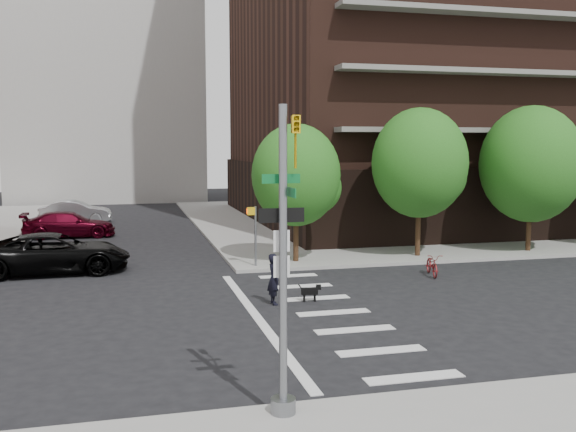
{
  "coord_description": "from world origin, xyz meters",
  "views": [
    {
      "loc": [
        -3.36,
        -19.24,
        5.39
      ],
      "look_at": [
        3.0,
        6.0,
        2.5
      ],
      "focal_mm": 40.0,
      "sensor_mm": 36.0,
      "label": 1
    }
  ],
  "objects_px": {
    "parked_car_black": "(55,253)",
    "scooter": "(432,265)",
    "dog_walker": "(274,279)",
    "traffic_signal": "(285,286)",
    "parked_car_silver": "(76,212)",
    "parked_car_maroon": "(69,225)"
  },
  "relations": [
    {
      "from": "traffic_signal",
      "to": "parked_car_black",
      "type": "bearing_deg",
      "value": 109.7
    },
    {
      "from": "parked_car_maroon",
      "to": "dog_walker",
      "type": "bearing_deg",
      "value": -156.89
    },
    {
      "from": "scooter",
      "to": "dog_walker",
      "type": "bearing_deg",
      "value": -143.9
    },
    {
      "from": "parked_car_black",
      "to": "dog_walker",
      "type": "xyz_separation_m",
      "value": [
        7.76,
        -7.42,
        0.02
      ]
    },
    {
      "from": "parked_car_silver",
      "to": "dog_walker",
      "type": "distance_m",
      "value": 26.86
    },
    {
      "from": "parked_car_silver",
      "to": "traffic_signal",
      "type": "bearing_deg",
      "value": -167.79
    },
    {
      "from": "traffic_signal",
      "to": "parked_car_silver",
      "type": "height_order",
      "value": "traffic_signal"
    },
    {
      "from": "dog_walker",
      "to": "parked_car_black",
      "type": "bearing_deg",
      "value": 42.68
    },
    {
      "from": "parked_car_maroon",
      "to": "parked_car_silver",
      "type": "xyz_separation_m",
      "value": [
        -0.14,
        7.18,
        0.03
      ]
    },
    {
      "from": "parked_car_black",
      "to": "parked_car_maroon",
      "type": "height_order",
      "value": "parked_car_black"
    },
    {
      "from": "parked_car_black",
      "to": "parked_car_silver",
      "type": "bearing_deg",
      "value": 0.06
    },
    {
      "from": "parked_car_black",
      "to": "dog_walker",
      "type": "bearing_deg",
      "value": -135.2
    },
    {
      "from": "parked_car_silver",
      "to": "scooter",
      "type": "relative_size",
      "value": 2.68
    },
    {
      "from": "parked_car_black",
      "to": "dog_walker",
      "type": "distance_m",
      "value": 10.74
    },
    {
      "from": "traffic_signal",
      "to": "scooter",
      "type": "bearing_deg",
      "value": 52.56
    },
    {
      "from": "traffic_signal",
      "to": "dog_walker",
      "type": "height_order",
      "value": "traffic_signal"
    },
    {
      "from": "parked_car_maroon",
      "to": "dog_walker",
      "type": "height_order",
      "value": "dog_walker"
    },
    {
      "from": "traffic_signal",
      "to": "scooter",
      "type": "distance_m",
      "value": 15.43
    },
    {
      "from": "parked_car_black",
      "to": "scooter",
      "type": "xyz_separation_m",
      "value": [
        15.19,
        -4.37,
        -0.38
      ]
    },
    {
      "from": "scooter",
      "to": "dog_walker",
      "type": "relative_size",
      "value": 1.02
    },
    {
      "from": "traffic_signal",
      "to": "scooter",
      "type": "height_order",
      "value": "traffic_signal"
    },
    {
      "from": "parked_car_silver",
      "to": "parked_car_black",
      "type": "bearing_deg",
      "value": -176.71
    }
  ]
}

